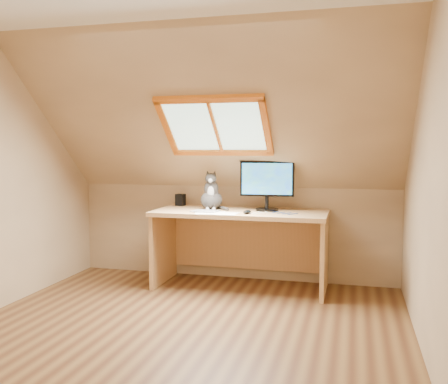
% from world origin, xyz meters
% --- Properties ---
extents(ground, '(3.50, 3.50, 0.00)m').
position_xyz_m(ground, '(0.00, 0.00, 0.00)').
color(ground, brown).
rests_on(ground, ground).
extents(room_shell, '(3.52, 3.52, 2.41)m').
position_xyz_m(room_shell, '(0.00, -0.09, 1.43)').
color(room_shell, tan).
rests_on(room_shell, ground).
extents(desk, '(1.73, 0.76, 0.79)m').
position_xyz_m(desk, '(0.17, 1.45, 0.55)').
color(desk, tan).
rests_on(desk, ground).
extents(monitor, '(0.54, 0.23, 0.50)m').
position_xyz_m(monitor, '(0.42, 1.45, 1.08)').
color(monitor, black).
rests_on(monitor, desk).
extents(cat, '(0.27, 0.30, 0.41)m').
position_xyz_m(cat, '(-0.15, 1.41, 0.93)').
color(cat, '#393533').
rests_on(cat, desk).
extents(desk_speaker, '(0.10, 0.10, 0.13)m').
position_xyz_m(desk_speaker, '(-0.56, 1.63, 0.85)').
color(desk_speaker, black).
rests_on(desk_speaker, desk).
extents(graphics_tablet, '(0.28, 0.21, 0.01)m').
position_xyz_m(graphics_tablet, '(-0.15, 1.20, 0.79)').
color(graphics_tablet, '#B2B2B7').
rests_on(graphics_tablet, desk).
extents(mouse, '(0.09, 0.12, 0.03)m').
position_xyz_m(mouse, '(0.28, 1.16, 0.81)').
color(mouse, black).
rests_on(mouse, desk).
extents(papers, '(0.33, 0.27, 0.00)m').
position_xyz_m(papers, '(-0.01, 1.12, 0.79)').
color(papers, white).
rests_on(papers, desk).
extents(cables, '(0.51, 0.26, 0.01)m').
position_xyz_m(cables, '(0.52, 1.26, 0.79)').
color(cables, silver).
rests_on(cables, desk).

